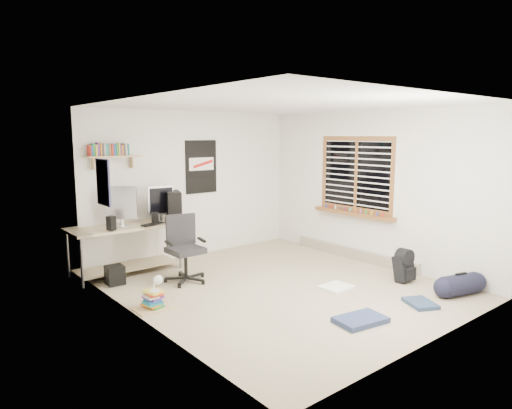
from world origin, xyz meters
TOP-DOWN VIEW (x-y plane):
  - floor at (0.00, 0.00)m, footprint 4.00×4.50m
  - ceiling at (0.00, 0.00)m, footprint 4.00×4.50m
  - back_wall at (0.00, 2.25)m, footprint 4.00×0.01m
  - left_wall at (-2.00, 0.00)m, footprint 0.01×4.50m
  - right_wall at (2.00, 0.00)m, footprint 0.01×4.50m
  - desk at (-1.38, 2.00)m, footprint 1.79×1.10m
  - monitor_left at (-1.46, 1.90)m, footprint 0.44×0.34m
  - monitor_right at (-0.85, 1.86)m, footprint 0.42×0.15m
  - pc_tower at (-0.65, 1.81)m, footprint 0.36×0.49m
  - keyboard at (-1.08, 1.70)m, footprint 0.38×0.23m
  - speaker_left at (-1.71, 1.70)m, footprint 0.13×0.13m
  - speaker_right at (-1.02, 1.72)m, footprint 0.11×0.11m
  - office_chair at (-0.90, 1.04)m, footprint 0.76×0.76m
  - wall_shelf at (-1.45, 2.14)m, footprint 0.80×0.22m
  - poster_back_wall at (0.15, 2.23)m, footprint 0.62×0.03m
  - poster_left_wall at (-1.99, 1.20)m, footprint 0.02×0.42m
  - window at (1.95, 0.30)m, footprint 0.10×1.50m
  - baseboard_heater at (1.96, 0.30)m, footprint 0.08×2.50m
  - backpack at (1.53, -0.96)m, footprint 0.29×0.23m
  - duffel_bag at (1.61, -1.75)m, footprint 0.35×0.35m
  - tshirt at (0.55, -0.55)m, footprint 0.42×0.36m
  - jeans_a at (-0.13, -1.49)m, footprint 0.62×0.45m
  - jeans_b at (0.88, -1.62)m, footprint 0.45×0.49m
  - book_stack at (-1.75, 0.39)m, footprint 0.47×0.41m
  - desk_lamp at (-1.73, 0.37)m, footprint 0.18×0.24m
  - subwoofer at (-1.75, 1.55)m, footprint 0.25×0.25m

SIDE VIEW (x-z plane):
  - floor at x=0.00m, z-range -0.01..0.00m
  - tshirt at x=0.55m, z-range 0.00..0.04m
  - jeans_b at x=0.88m, z-range 0.00..0.05m
  - jeans_a at x=-0.13m, z-range 0.00..0.06m
  - baseboard_heater at x=1.96m, z-range 0.00..0.18m
  - duffel_bag at x=1.61m, z-range -0.14..0.42m
  - subwoofer at x=-1.75m, z-range 0.01..0.27m
  - book_stack at x=-1.75m, z-range 0.01..0.29m
  - backpack at x=1.53m, z-range 0.01..0.39m
  - desk at x=-1.38m, z-range -0.01..0.74m
  - desk_lamp at x=-1.73m, z-range 0.28..0.48m
  - office_chair at x=-0.90m, z-range 0.01..0.97m
  - keyboard at x=-1.08m, z-range 0.76..0.78m
  - speaker_right at x=-1.02m, z-range 0.76..0.94m
  - speaker_left at x=-1.71m, z-range 0.76..0.96m
  - monitor_right at x=-0.85m, z-range 0.76..1.21m
  - pc_tower at x=-0.65m, z-range 0.76..1.22m
  - monitor_left at x=-1.46m, z-range 0.76..1.25m
  - back_wall at x=0.00m, z-range 0.00..2.50m
  - left_wall at x=-2.00m, z-range 0.00..2.50m
  - right_wall at x=2.00m, z-range 0.00..2.50m
  - window at x=1.95m, z-range 0.82..2.08m
  - poster_left_wall at x=-1.99m, z-range 1.20..1.80m
  - poster_back_wall at x=0.15m, z-range 1.09..2.01m
  - wall_shelf at x=-1.45m, z-range 1.66..1.90m
  - ceiling at x=0.00m, z-range 2.50..2.51m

